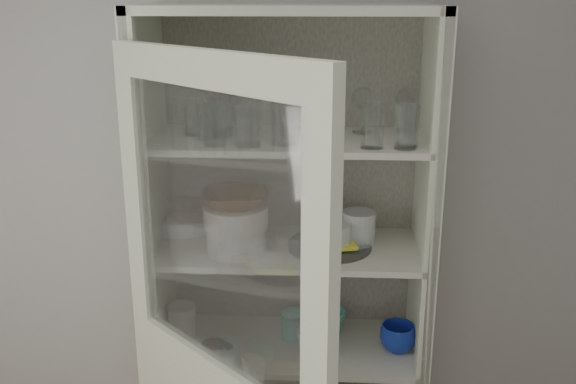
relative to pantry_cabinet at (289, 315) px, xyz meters
The scene contains 33 objects.
wall_back 0.44m from the pantry_cabinet, 140.87° to the left, with size 3.60×0.02×2.60m, color #B3B3B2.
pantry_cabinet is the anchor object (origin of this frame).
tumbler_0 0.85m from the pantry_cabinet, 137.72° to the right, with size 0.07×0.07×0.14m, color silver.
tumbler_1 0.82m from the pantry_cabinet, 124.61° to the right, with size 0.06×0.06×0.13m, color silver.
tumbler_2 0.82m from the pantry_cabinet, 93.08° to the right, with size 0.08×0.08×0.15m, color silver.
tumbler_3 0.84m from the pantry_cabinet, 118.27° to the right, with size 0.08×0.08×0.16m, color silver.
tumbler_4 0.87m from the pantry_cabinet, 37.60° to the right, with size 0.07×0.07×0.15m, color silver.
tumbler_5 0.91m from the pantry_cabinet, 30.19° to the right, with size 0.07×0.07×0.14m, color silver.
tumbler_6 0.90m from the pantry_cabinet, 25.67° to the right, with size 0.07×0.07×0.13m, color silver.
tumbler_7 0.83m from the pantry_cabinet, 169.15° to the right, with size 0.07×0.07×0.13m, color silver.
tumbler_8 0.85m from the pantry_cabinet, behind, with size 0.06×0.06×0.13m, color silver.
tumbler_9 0.83m from the pantry_cabinet, 157.52° to the right, with size 0.07×0.07×0.14m, color silver.
tumbler_10 0.79m from the pantry_cabinet, 81.10° to the right, with size 0.07×0.07×0.14m, color silver.
tumbler_11 0.80m from the pantry_cabinet, 23.53° to the right, with size 0.06×0.06×0.13m, color silver.
goblet_0 0.83m from the pantry_cabinet, behind, with size 0.07×0.07×0.16m, color silver, non-canonical shape.
goblet_1 0.81m from the pantry_cabinet, 38.14° to the left, with size 0.08×0.08×0.17m, color silver, non-canonical shape.
goblet_2 0.85m from the pantry_cabinet, ahead, with size 0.08×0.08×0.18m, color silver, non-canonical shape.
goblet_3 0.91m from the pantry_cabinet, ahead, with size 0.08×0.08×0.17m, color silver, non-canonical shape.
plate_stack_front 0.43m from the pantry_cabinet, 142.34° to the right, with size 0.21×0.21×0.10m, color silver.
plate_stack_back 0.54m from the pantry_cabinet, 169.69° to the left, with size 0.22×0.22×0.06m, color silver.
cream_bowl 0.51m from the pantry_cabinet, 142.34° to the right, with size 0.22×0.22×0.07m, color silver.
terracotta_bowl 0.56m from the pantry_cabinet, 142.34° to the right, with size 0.22×0.22×0.05m, color brown.
glass_platter 0.37m from the pantry_cabinet, 30.01° to the right, with size 0.30×0.30×0.02m, color silver.
yellow_trivet 0.39m from the pantry_cabinet, 30.01° to the right, with size 0.16×0.16×0.01m, color yellow.
white_ramekin 0.42m from the pantry_cabinet, 30.01° to the right, with size 0.15×0.15×0.07m, color silver.
grey_bowl_stack 0.46m from the pantry_cabinet, ahead, with size 0.12×0.12×0.12m, color silver.
mug_blue 0.42m from the pantry_cabinet, 13.70° to the right, with size 0.13×0.13×0.10m, color #1034A1.
mug_teal 0.16m from the pantry_cabinet, ahead, with size 0.12×0.12×0.11m, color #247A74.
mug_white 0.19m from the pantry_cabinet, 60.59° to the right, with size 0.11×0.11×0.10m, color silver.
teal_jar 0.04m from the pantry_cabinet, 62.15° to the right, with size 0.09×0.09×0.11m.
measuring_cups 0.32m from the pantry_cabinet, 149.07° to the right, with size 0.10×0.10×0.04m, color silver.
white_canister 0.41m from the pantry_cabinet, behind, with size 0.11×0.11×0.13m, color silver.
tumbler_12 0.84m from the pantry_cabinet, 156.11° to the right, with size 0.06×0.06×0.13m, color silver.
Camera 1 is at (0.32, -0.90, 2.13)m, focal length 40.00 mm.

